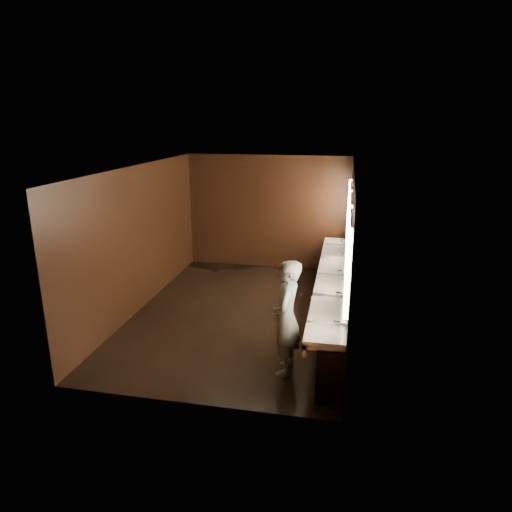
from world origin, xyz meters
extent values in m
plane|color=black|center=(0.00, 0.00, 0.00)|extent=(6.00, 6.00, 0.00)
cube|color=#2D2D2B|center=(0.00, 0.00, 2.80)|extent=(4.00, 6.00, 0.02)
cube|color=black|center=(0.00, 3.00, 1.40)|extent=(4.00, 0.02, 2.80)
cube|color=black|center=(0.00, -3.00, 1.40)|extent=(4.00, 0.02, 2.80)
cube|color=black|center=(-2.00, 0.00, 1.40)|extent=(0.02, 6.00, 2.80)
cube|color=black|center=(2.00, 0.00, 1.40)|extent=(0.02, 6.00, 2.80)
cube|color=black|center=(1.82, 0.00, 0.40)|extent=(0.36, 5.40, 0.81)
cube|color=silver|center=(1.73, 0.00, 0.85)|extent=(0.55, 5.40, 0.12)
cube|color=silver|center=(1.48, 0.00, 0.77)|extent=(0.06, 5.40, 0.18)
cylinder|color=silver|center=(1.91, -2.20, 0.99)|extent=(0.18, 0.04, 0.04)
cylinder|color=silver|center=(1.91, -1.10, 0.99)|extent=(0.18, 0.04, 0.04)
cylinder|color=silver|center=(1.91, 0.00, 0.99)|extent=(0.18, 0.04, 0.04)
cylinder|color=silver|center=(1.91, 1.10, 0.99)|extent=(0.18, 0.04, 0.04)
cylinder|color=silver|center=(1.91, 2.20, 0.99)|extent=(0.18, 0.04, 0.04)
cube|color=#FBE4BF|center=(1.97, -2.40, 1.75)|extent=(0.06, 0.22, 1.15)
cube|color=white|center=(1.99, -1.60, 1.75)|extent=(0.03, 1.32, 1.15)
cube|color=#FBE4BF|center=(1.97, -0.80, 1.75)|extent=(0.06, 0.23, 1.15)
cube|color=white|center=(1.99, 0.00, 1.75)|extent=(0.03, 1.32, 1.15)
cube|color=#FBE4BF|center=(1.97, 0.80, 1.75)|extent=(0.06, 0.23, 1.15)
cube|color=white|center=(1.99, 1.60, 1.75)|extent=(0.03, 1.32, 1.15)
cube|color=#FBE4BF|center=(1.97, 2.40, 1.75)|extent=(0.06, 0.22, 1.15)
imported|color=#96D6E0|center=(1.14, -1.93, 0.87)|extent=(0.44, 0.65, 1.74)
cylinder|color=black|center=(1.58, -0.43, 0.31)|extent=(0.52, 0.52, 0.61)
camera|label=1|loc=(1.90, -7.97, 3.64)|focal=32.00mm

